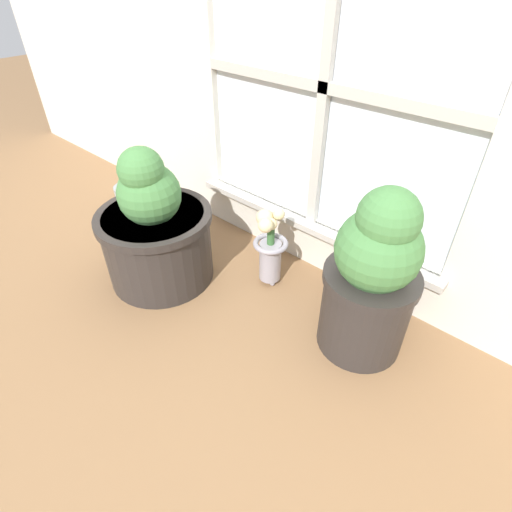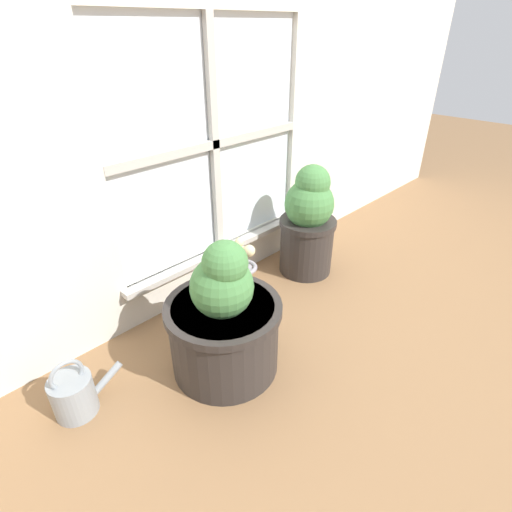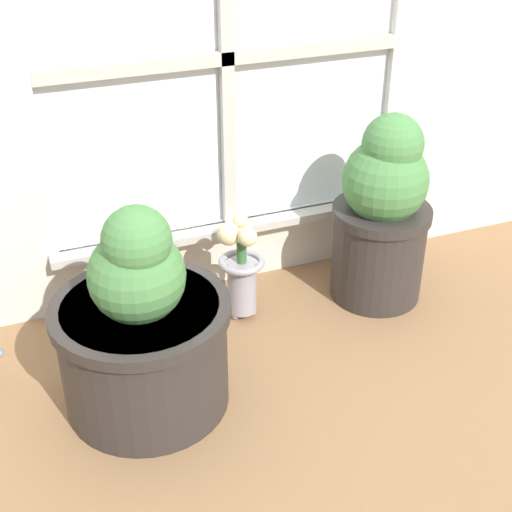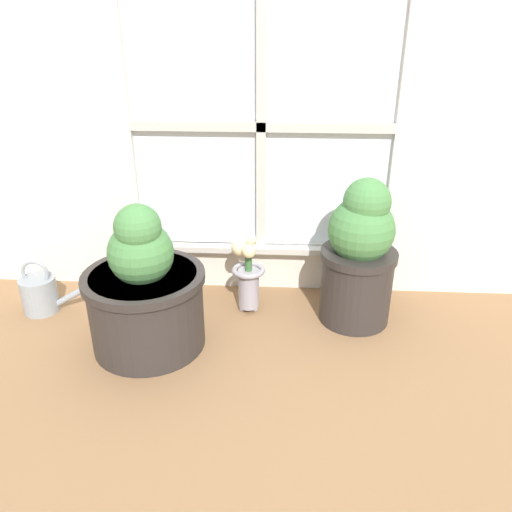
% 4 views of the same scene
% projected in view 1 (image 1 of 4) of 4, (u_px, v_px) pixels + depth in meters
% --- Properties ---
extents(ground_plane, '(10.00, 10.00, 0.00)m').
position_uv_depth(ground_plane, '(204.00, 342.00, 1.31)').
color(ground_plane, olive).
extents(potted_plant_left, '(0.42, 0.42, 0.53)m').
position_uv_depth(potted_plant_left, '(156.00, 231.00, 1.45)').
color(potted_plant_left, '#2D2826').
rests_on(potted_plant_left, ground_plane).
extents(potted_plant_right, '(0.28, 0.28, 0.56)m').
position_uv_depth(potted_plant_right, '(372.00, 279.00, 1.15)').
color(potted_plant_right, '#2D2826').
rests_on(potted_plant_right, ground_plane).
extents(flower_vase, '(0.13, 0.13, 0.31)m').
position_uv_depth(flower_vase, '(270.00, 247.00, 1.46)').
color(flower_vase, '#99939E').
rests_on(flower_vase, ground_plane).
extents(watering_can, '(0.25, 0.14, 0.22)m').
position_uv_depth(watering_can, '(131.00, 199.00, 1.91)').
color(watering_can, gray).
rests_on(watering_can, ground_plane).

